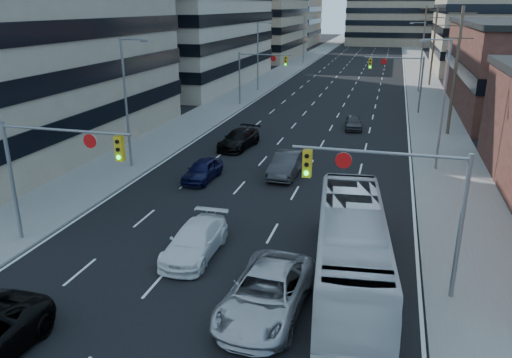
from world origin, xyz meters
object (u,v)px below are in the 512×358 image
object	(u,v)px
white_van	(195,241)
transit_bus	(351,247)
silver_suv	(267,293)
sedan_blue	(202,170)

from	to	relation	value
white_van	transit_bus	xyz separation A→B (m)	(7.13, -0.48, 0.88)
white_van	transit_bus	distance (m)	7.20
white_van	transit_bus	bearing A→B (deg)	-4.33
white_van	silver_suv	distance (m)	5.63
silver_suv	transit_bus	distance (m)	4.27
white_van	sedan_blue	distance (m)	10.58
silver_suv	white_van	bearing A→B (deg)	143.51
transit_bus	sedan_blue	distance (m)	14.93
transit_bus	sedan_blue	bearing A→B (deg)	129.04
silver_suv	sedan_blue	distance (m)	15.67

